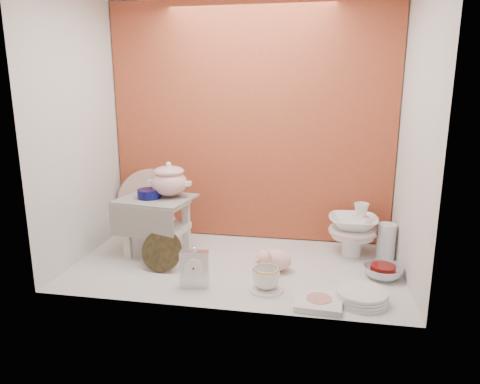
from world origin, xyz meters
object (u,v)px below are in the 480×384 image
object	(u,v)px
blue_white_vase	(161,222)
plush_pig	(276,260)
crystal_bowl	(383,272)
step_stool	(157,226)
dinner_plate_stack	(362,296)
porcelain_tower	(353,229)
mantel_clock	(195,267)
floral_platter	(151,202)
soup_tureen	(169,179)
gold_rim_teacup	(266,278)

from	to	relation	value
blue_white_vase	plush_pig	xyz separation A→B (m)	(0.78, -0.34, -0.06)
blue_white_vase	crystal_bowl	world-z (taller)	blue_white_vase
step_stool	dinner_plate_stack	world-z (taller)	step_stool
step_stool	porcelain_tower	bearing A→B (deg)	17.54
mantel_clock	crystal_bowl	world-z (taller)	mantel_clock
blue_white_vase	porcelain_tower	distance (m)	1.20
dinner_plate_stack	porcelain_tower	size ratio (longest dim) A/B	0.75
floral_platter	step_stool	bearing A→B (deg)	-63.63
dinner_plate_stack	crystal_bowl	bearing A→B (deg)	65.74
floral_platter	dinner_plate_stack	size ratio (longest dim) A/B	1.82
step_stool	soup_tureen	world-z (taller)	soup_tureen
plush_pig	mantel_clock	bearing A→B (deg)	-166.10
crystal_bowl	porcelain_tower	size ratio (longest dim) A/B	0.62
dinner_plate_stack	blue_white_vase	bearing A→B (deg)	152.81
mantel_clock	crystal_bowl	size ratio (longest dim) A/B	1.03
plush_pig	crystal_bowl	distance (m)	0.56
gold_rim_teacup	soup_tureen	bearing A→B (deg)	147.00
blue_white_vase	dinner_plate_stack	xyz separation A→B (m)	(1.21, -0.62, -0.10)
plush_pig	gold_rim_teacup	world-z (taller)	plush_pig
mantel_clock	dinner_plate_stack	bearing A→B (deg)	-8.64
floral_platter	gold_rim_teacup	world-z (taller)	floral_platter
mantel_clock	soup_tureen	bearing A→B (deg)	114.22
gold_rim_teacup	mantel_clock	bearing A→B (deg)	-175.23
mantel_clock	plush_pig	xyz separation A→B (m)	(0.38, 0.27, -0.04)
floral_platter	plush_pig	size ratio (longest dim) A/B	2.03
floral_platter	blue_white_vase	bearing A→B (deg)	-50.91
step_stool	blue_white_vase	size ratio (longest dim) A/B	1.58
blue_white_vase	porcelain_tower	xyz separation A→B (m)	(1.20, -0.03, 0.04)
blue_white_vase	dinner_plate_stack	world-z (taller)	blue_white_vase
floral_platter	crystal_bowl	distance (m)	1.54
porcelain_tower	floral_platter	bearing A→B (deg)	172.43
crystal_bowl	mantel_clock	bearing A→B (deg)	-163.31
floral_platter	crystal_bowl	xyz separation A→B (m)	(1.46, -0.47, -0.19)
step_stool	plush_pig	bearing A→B (deg)	-1.72
porcelain_tower	mantel_clock	bearing A→B (deg)	-144.22
mantel_clock	gold_rim_teacup	xyz separation A→B (m)	(0.35, 0.03, -0.04)
blue_white_vase	soup_tureen	bearing A→B (deg)	-52.90
plush_pig	gold_rim_teacup	distance (m)	0.24
blue_white_vase	porcelain_tower	bearing A→B (deg)	-1.51
soup_tureen	porcelain_tower	bearing A→B (deg)	7.43
blue_white_vase	gold_rim_teacup	world-z (taller)	blue_white_vase
dinner_plate_stack	plush_pig	bearing A→B (deg)	146.98
soup_tureen	crystal_bowl	bearing A→B (deg)	-7.25
mantel_clock	gold_rim_teacup	size ratio (longest dim) A/B	1.55
blue_white_vase	crystal_bowl	distance (m)	1.38
soup_tureen	porcelain_tower	size ratio (longest dim) A/B	0.77
mantel_clock	blue_white_vase	bearing A→B (deg)	115.75
soup_tureen	dinner_plate_stack	world-z (taller)	soup_tureen
floral_platter	gold_rim_teacup	xyz separation A→B (m)	(0.87, -0.72, -0.16)
floral_platter	dinner_plate_stack	xyz separation A→B (m)	(1.32, -0.76, -0.19)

